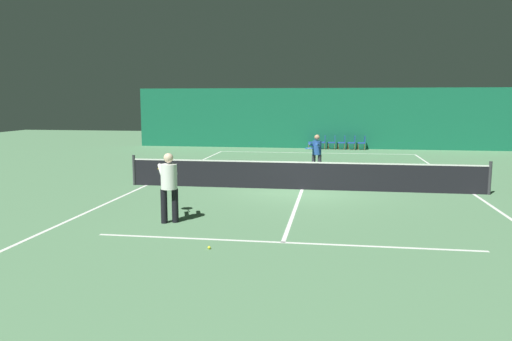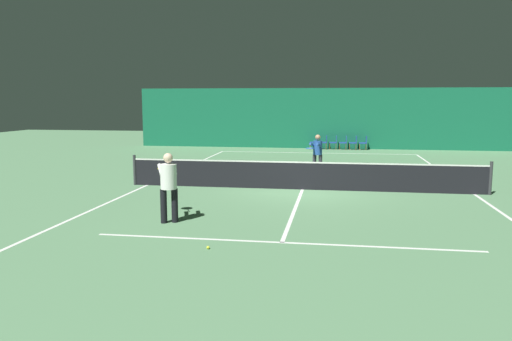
% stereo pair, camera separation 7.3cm
% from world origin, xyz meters
% --- Properties ---
extents(ground_plane, '(60.00, 60.00, 0.00)m').
position_xyz_m(ground_plane, '(0.00, 0.00, 0.00)').
color(ground_plane, '#56845B').
extents(backdrop_curtain, '(23.00, 0.12, 3.73)m').
position_xyz_m(backdrop_curtain, '(0.00, 14.72, 1.87)').
color(backdrop_curtain, '#146042').
rests_on(backdrop_curtain, ground).
extents(court_line_baseline_far, '(11.00, 0.10, 0.00)m').
position_xyz_m(court_line_baseline_far, '(0.00, 11.90, 0.00)').
color(court_line_baseline_far, white).
rests_on(court_line_baseline_far, ground).
extents(court_line_service_far, '(8.25, 0.10, 0.00)m').
position_xyz_m(court_line_service_far, '(0.00, 6.40, 0.00)').
color(court_line_service_far, white).
rests_on(court_line_service_far, ground).
extents(court_line_service_near, '(8.25, 0.10, 0.00)m').
position_xyz_m(court_line_service_near, '(0.00, -6.40, 0.00)').
color(court_line_service_near, white).
rests_on(court_line_service_near, ground).
extents(court_line_sideline_left, '(0.10, 23.80, 0.00)m').
position_xyz_m(court_line_sideline_left, '(-5.50, 0.00, 0.00)').
color(court_line_sideline_left, white).
rests_on(court_line_sideline_left, ground).
extents(court_line_sideline_right, '(0.10, 23.80, 0.00)m').
position_xyz_m(court_line_sideline_right, '(5.50, 0.00, 0.00)').
color(court_line_sideline_right, white).
rests_on(court_line_sideline_right, ground).
extents(court_line_centre, '(0.10, 12.80, 0.00)m').
position_xyz_m(court_line_centre, '(0.00, 0.00, 0.00)').
color(court_line_centre, white).
rests_on(court_line_centre, ground).
extents(tennis_net, '(12.00, 0.10, 1.07)m').
position_xyz_m(tennis_net, '(0.00, 0.00, 0.51)').
color(tennis_net, black).
rests_on(tennis_net, ground).
extents(player_near, '(0.92, 1.39, 1.72)m').
position_xyz_m(player_near, '(-2.94, -5.07, 1.00)').
color(player_near, black).
rests_on(player_near, ground).
extents(player_far, '(0.70, 1.37, 1.60)m').
position_xyz_m(player_far, '(0.34, 3.73, 0.93)').
color(player_far, '#2D2D38').
rests_on(player_far, ground).
extents(courtside_chair_0, '(0.44, 0.44, 0.84)m').
position_xyz_m(courtside_chair_0, '(-0.22, 14.17, 0.49)').
color(courtside_chair_0, brown).
rests_on(courtside_chair_0, ground).
extents(courtside_chair_1, '(0.44, 0.44, 0.84)m').
position_xyz_m(courtside_chair_1, '(0.38, 14.17, 0.49)').
color(courtside_chair_1, brown).
rests_on(courtside_chair_1, ground).
extents(courtside_chair_2, '(0.44, 0.44, 0.84)m').
position_xyz_m(courtside_chair_2, '(0.97, 14.17, 0.49)').
color(courtside_chair_2, brown).
rests_on(courtside_chair_2, ground).
extents(courtside_chair_3, '(0.44, 0.44, 0.84)m').
position_xyz_m(courtside_chair_3, '(1.57, 14.17, 0.49)').
color(courtside_chair_3, brown).
rests_on(courtside_chair_3, ground).
extents(courtside_chair_4, '(0.44, 0.44, 0.84)m').
position_xyz_m(courtside_chair_4, '(2.16, 14.17, 0.49)').
color(courtside_chair_4, brown).
rests_on(courtside_chair_4, ground).
extents(courtside_chair_5, '(0.44, 0.44, 0.84)m').
position_xyz_m(courtside_chair_5, '(2.76, 14.17, 0.49)').
color(courtside_chair_5, brown).
rests_on(courtside_chair_5, ground).
extents(tennis_ball, '(0.07, 0.07, 0.07)m').
position_xyz_m(tennis_ball, '(-1.43, -7.11, 0.03)').
color(tennis_ball, '#D1DB33').
rests_on(tennis_ball, ground).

